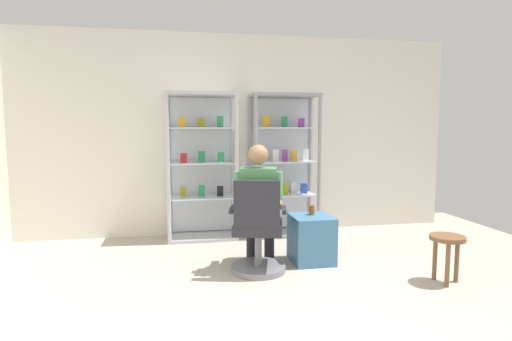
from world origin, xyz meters
TOP-DOWN VIEW (x-y plane):
  - ground_plane at (0.00, 0.00)m, footprint 7.20×7.20m
  - back_wall at (0.00, 3.00)m, footprint 6.00×0.10m
  - display_cabinet_left at (-0.55, 2.76)m, footprint 0.90×0.45m
  - display_cabinet_right at (0.55, 2.76)m, footprint 0.90×0.45m
  - office_chair at (-0.08, 1.30)m, footprint 0.62×0.59m
  - seated_shopkeeper at (-0.04, 1.46)m, footprint 0.55×0.62m
  - storage_crate at (0.56, 1.54)m, footprint 0.43×0.46m
  - tea_glass at (0.58, 1.59)m, footprint 0.06×0.06m
  - wooden_stool at (1.61, 0.72)m, footprint 0.32×0.32m

SIDE VIEW (x-z plane):
  - ground_plane at x=0.00m, z-range 0.00..0.00m
  - storage_crate at x=0.56m, z-range 0.00..0.51m
  - wooden_stool at x=1.61m, z-range 0.13..0.59m
  - office_chair at x=-0.08m, z-range -0.09..0.87m
  - tea_glass at x=0.58m, z-range 0.51..0.61m
  - seated_shopkeeper at x=-0.04m, z-range 0.07..1.36m
  - display_cabinet_right at x=0.55m, z-range 0.01..1.91m
  - display_cabinet_left at x=-0.55m, z-range 0.01..1.91m
  - back_wall at x=0.00m, z-range 0.00..2.70m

